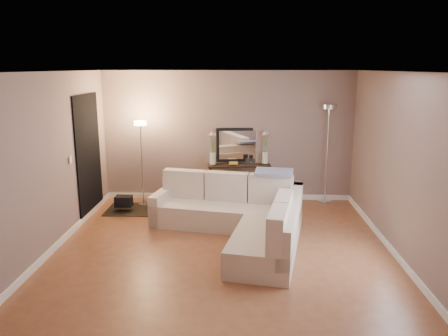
{
  "coord_description": "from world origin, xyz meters",
  "views": [
    {
      "loc": [
        0.26,
        -5.92,
        2.66
      ],
      "look_at": [
        0.0,
        0.8,
        1.1
      ],
      "focal_mm": 35.0,
      "sensor_mm": 36.0,
      "label": 1
    }
  ],
  "objects_px": {
    "console_table": "(235,181)",
    "floor_lamp_lit": "(141,147)",
    "floor_lamp_unlit": "(328,134)",
    "sectional_sofa": "(241,216)"
  },
  "relations": [
    {
      "from": "sectional_sofa",
      "to": "floor_lamp_unlit",
      "type": "relative_size",
      "value": 1.45
    },
    {
      "from": "sectional_sofa",
      "to": "console_table",
      "type": "bearing_deg",
      "value": 93.81
    },
    {
      "from": "console_table",
      "to": "floor_lamp_lit",
      "type": "height_order",
      "value": "floor_lamp_lit"
    },
    {
      "from": "floor_lamp_unlit",
      "to": "sectional_sofa",
      "type": "bearing_deg",
      "value": -132.73
    },
    {
      "from": "floor_lamp_lit",
      "to": "floor_lamp_unlit",
      "type": "xyz_separation_m",
      "value": [
        3.61,
        0.31,
        0.22
      ]
    },
    {
      "from": "floor_lamp_lit",
      "to": "floor_lamp_unlit",
      "type": "relative_size",
      "value": 0.84
    },
    {
      "from": "sectional_sofa",
      "to": "floor_lamp_unlit",
      "type": "bearing_deg",
      "value": 47.27
    },
    {
      "from": "sectional_sofa",
      "to": "floor_lamp_lit",
      "type": "distance_m",
      "value": 2.59
    },
    {
      "from": "console_table",
      "to": "floor_lamp_lit",
      "type": "xyz_separation_m",
      "value": [
        -1.8,
        -0.31,
        0.74
      ]
    },
    {
      "from": "sectional_sofa",
      "to": "floor_lamp_unlit",
      "type": "distance_m",
      "value": 2.7
    }
  ]
}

